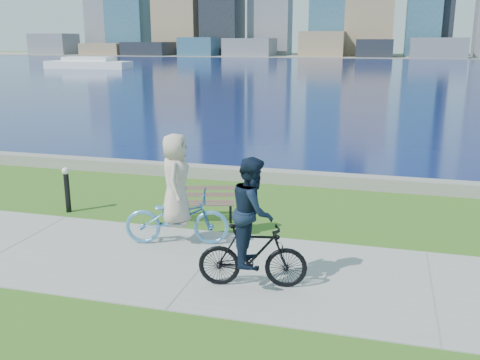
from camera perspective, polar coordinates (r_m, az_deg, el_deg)
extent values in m
plane|color=#2E5917|center=(9.98, -3.97, -9.12)|extent=(320.00, 320.00, 0.00)
cube|color=gray|center=(9.98, -3.97, -9.07)|extent=(80.00, 3.50, 0.02)
cube|color=slate|center=(15.60, 3.54, 0.41)|extent=(90.00, 0.50, 0.35)
cube|color=#0B1647|center=(80.75, 13.47, 11.51)|extent=(320.00, 131.00, 0.01)
cube|color=gray|center=(138.69, 14.48, 12.67)|extent=(320.00, 30.00, 0.12)
cube|color=#595D65|center=(157.83, -19.21, 13.52)|extent=(10.79, 8.43, 5.56)
cube|color=#7B674C|center=(148.37, -14.14, 13.37)|extent=(10.89, 8.62, 3.06)
cube|color=black|center=(142.60, -9.72, 13.63)|extent=(11.40, 9.65, 3.39)
cube|color=navy|center=(136.09, -4.48, 13.98)|extent=(8.69, 6.71, 4.54)
cube|color=#595D65|center=(134.39, 1.06, 13.96)|extent=(11.54, 9.82, 4.31)
cube|color=#7B674C|center=(131.47, 8.75, 14.13)|extent=(10.38, 6.21, 5.89)
cube|color=black|center=(129.34, 14.19, 13.45)|extent=(8.12, 7.38, 4.09)
cube|color=#595D65|center=(128.72, 20.35, 13.07)|extent=(11.77, 9.37, 4.43)
cube|color=#595D65|center=(160.97, -14.53, 16.68)|extent=(7.67, 6.53, 21.34)
cube|color=#7B674C|center=(151.66, -6.47, 16.70)|extent=(11.91, 11.14, 18.75)
cube|color=#595D65|center=(144.36, 3.24, 17.88)|extent=(10.54, 6.88, 23.83)
cube|color=#7B674C|center=(137.85, 13.77, 17.80)|extent=(11.20, 9.64, 24.58)
cube|color=white|center=(80.58, -15.88, 11.73)|extent=(12.27, 3.51, 1.05)
cube|color=white|center=(80.54, -15.92, 12.32)|extent=(7.01, 2.63, 0.61)
cube|color=black|center=(12.17, -7.13, -3.68)|extent=(0.07, 0.07, 0.42)
cube|color=black|center=(12.10, -1.02, -3.68)|extent=(0.07, 0.07, 0.42)
cube|color=black|center=(12.49, -6.97, -3.20)|extent=(0.07, 0.07, 0.42)
cube|color=black|center=(12.42, -1.01, -3.19)|extent=(0.07, 0.07, 0.42)
cube|color=brown|center=(12.05, -4.11, -2.66)|extent=(1.45, 0.50, 0.04)
cube|color=brown|center=(12.19, -4.07, -2.45)|extent=(1.45, 0.50, 0.04)
cube|color=brown|center=(12.33, -4.03, -2.25)|extent=(1.45, 0.50, 0.04)
cube|color=brown|center=(12.40, -4.01, -1.57)|extent=(1.44, 0.47, 0.11)
cube|color=brown|center=(12.39, -4.02, -0.84)|extent=(1.44, 0.47, 0.11)
cylinder|color=black|center=(13.45, -17.94, -1.26)|extent=(0.12, 0.12, 0.98)
sphere|color=silver|center=(13.32, -18.11, 0.92)|extent=(0.18, 0.18, 0.18)
imported|color=#569CD2|center=(10.84, -6.75, -4.00)|extent=(1.22, 2.21, 1.10)
imported|color=beige|center=(10.61, -6.88, 0.07)|extent=(0.79, 1.02, 1.83)
imported|color=black|center=(8.94, 1.35, -8.08)|extent=(0.85, 1.88, 1.09)
imported|color=black|center=(8.67, 1.38, -3.34)|extent=(0.81, 0.97, 1.79)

